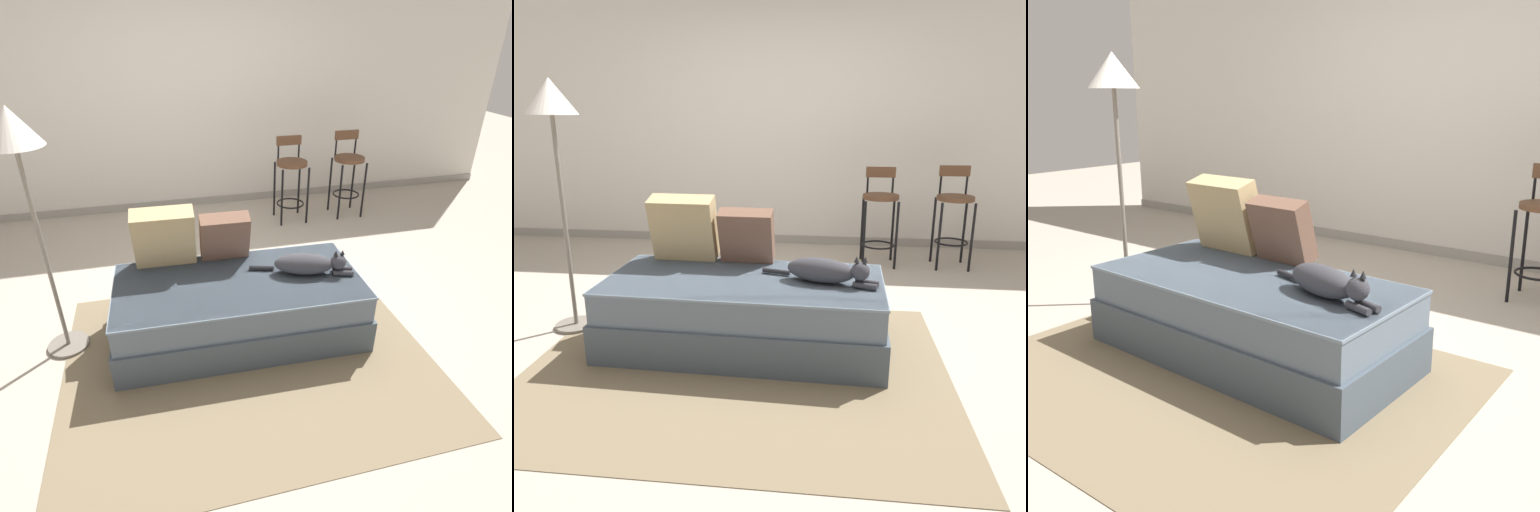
# 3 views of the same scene
# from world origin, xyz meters

# --- Properties ---
(ground_plane) EXTENTS (16.00, 16.00, 0.00)m
(ground_plane) POSITION_xyz_m (0.00, 0.00, 0.00)
(ground_plane) COLOR #A89E8E
(ground_plane) RESTS_ON ground
(wall_back_panel) EXTENTS (8.00, 0.10, 2.60)m
(wall_back_panel) POSITION_xyz_m (0.00, 2.25, 1.30)
(wall_back_panel) COLOR silver
(wall_back_panel) RESTS_ON ground
(wall_baseboard_trim) EXTENTS (8.00, 0.02, 0.09)m
(wall_baseboard_trim) POSITION_xyz_m (0.00, 2.20, 0.04)
(wall_baseboard_trim) COLOR gray
(wall_baseboard_trim) RESTS_ON ground
(area_rug) EXTENTS (2.44, 1.95, 0.01)m
(area_rug) POSITION_xyz_m (0.00, -0.70, 0.00)
(area_rug) COLOR #75664C
(area_rug) RESTS_ON ground
(couch) EXTENTS (1.77, 0.90, 0.45)m
(couch) POSITION_xyz_m (0.00, -0.40, 0.23)
(couch) COLOR #44505B
(couch) RESTS_ON ground
(throw_pillow_corner) EXTENTS (0.44, 0.28, 0.46)m
(throw_pillow_corner) POSITION_xyz_m (-0.47, -0.06, 0.68)
(throw_pillow_corner) COLOR tan
(throw_pillow_corner) RESTS_ON couch
(throw_pillow_middle) EXTENTS (0.37, 0.24, 0.38)m
(throw_pillow_middle) POSITION_xyz_m (-0.03, -0.08, 0.64)
(throw_pillow_middle) COLOR brown
(throw_pillow_middle) RESTS_ON couch
(cat) EXTENTS (0.72, 0.29, 0.19)m
(cat) POSITION_xyz_m (0.50, -0.42, 0.53)
(cat) COLOR #333338
(cat) RESTS_ON couch
(floor_lamp) EXTENTS (0.32, 0.32, 1.65)m
(floor_lamp) POSITION_xyz_m (-1.22, -0.26, 1.39)
(floor_lamp) COLOR slate
(floor_lamp) RESTS_ON ground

